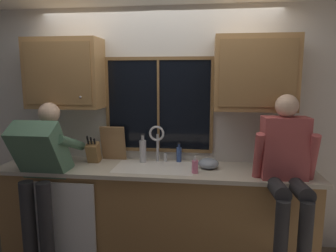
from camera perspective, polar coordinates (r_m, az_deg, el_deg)
The scene contains 22 objects.
back_wall at distance 3.39m, azimuth -1.59°, elevation -0.19°, with size 5.53×0.12×2.55m, color silver.
window_glass at distance 3.29m, azimuth -1.73°, elevation 3.91°, with size 1.10×0.02×0.95m, color black.
window_frame_top at distance 3.27m, azimuth -1.80°, elevation 12.53°, with size 1.17×0.02×0.04m, color brown.
window_frame_bottom at distance 3.36m, azimuth -1.72°, elevation -4.49°, with size 1.17×0.02×0.04m, color brown.
window_frame_left at distance 3.41m, azimuth -11.24°, elevation 3.94°, with size 0.04×0.02×0.95m, color brown.
window_frame_right at distance 3.24m, azimuth 8.23°, elevation 3.74°, with size 0.04×0.02×0.95m, color brown.
window_mullion_center at distance 3.28m, azimuth -1.76°, elevation 3.89°, with size 0.02×0.02×0.95m, color brown.
lower_cabinet_run at distance 3.31m, azimuth -2.48°, elevation -15.65°, with size 3.13×0.58×0.88m, color olive.
countertop at distance 3.12m, azimuth -2.61°, elevation -8.13°, with size 3.19×0.62×0.04m, color beige.
dishwasher_front at distance 3.26m, azimuth -18.63°, elevation -16.18°, with size 0.60×0.02×0.74m, color white.
upper_cabinet_left at distance 3.41m, azimuth -18.75°, elevation 9.26°, with size 0.78×0.36×0.72m.
upper_cabinet_right at distance 3.10m, azimuth 15.96°, elevation 9.42°, with size 0.78×0.36×0.72m.
sink at distance 3.15m, azimuth -2.50°, elevation -9.43°, with size 0.80×0.46×0.21m.
faucet at distance 3.23m, azimuth -1.88°, elevation -2.50°, with size 0.18×0.09×0.40m.
person_standing at distance 3.16m, azimuth -22.59°, elevation -7.36°, with size 0.53×0.68×1.58m.
person_sitting_on_counter at distance 2.86m, azimuth 21.26°, elevation -6.19°, with size 0.54×0.61×1.26m.
knife_block at distance 3.36m, azimuth -13.76°, elevation -4.85°, with size 0.12×0.18×0.32m.
cutting_board at distance 3.39m, azimuth -10.22°, elevation -3.21°, with size 0.27×0.02×0.39m, color #997047.
mixing_bowl at distance 3.11m, azimuth 7.59°, elevation -6.97°, with size 0.21×0.21×0.10m, color #8C99A8.
soap_dispenser at distance 2.94m, azimuth 5.07°, elevation -7.54°, with size 0.06×0.07×0.17m.
bottle_green_glass at distance 3.28m, azimuth -4.73°, elevation -4.61°, with size 0.07×0.07×0.31m.
bottle_tall_clear at distance 3.29m, azimuth 2.06°, elevation -5.27°, with size 0.06×0.06×0.21m.
Camera 1 is at (0.51, -3.24, 1.84)m, focal length 32.59 mm.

